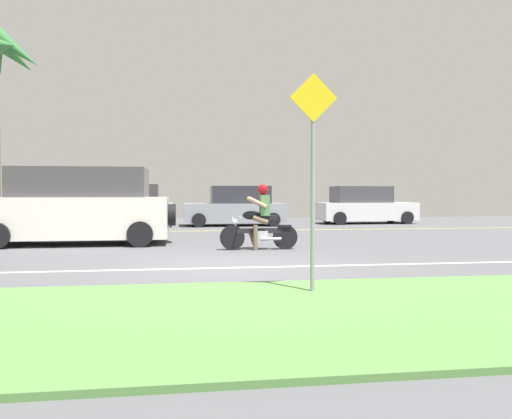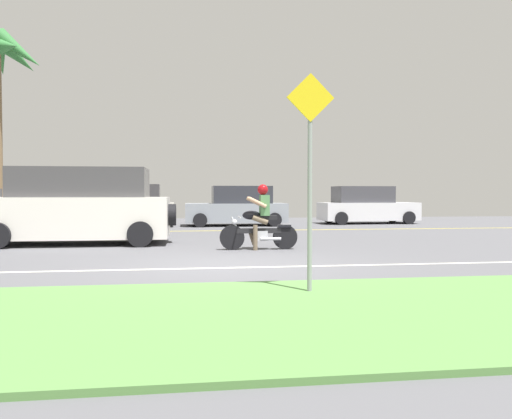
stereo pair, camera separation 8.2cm
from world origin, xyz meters
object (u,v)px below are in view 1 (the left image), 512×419
Objects in this scene: suv_nearby at (79,207)px; street_sign at (313,162)px; motorcyclist at (260,222)px; parked_car_2 at (236,207)px; parked_car_1 at (127,207)px; parked_car_3 at (365,206)px.

street_sign reaches higher than suv_nearby.
motorcyclist is 4.88m from suv_nearby.
motorcyclist is 0.44× the size of parked_car_2.
parked_car_1 reaches higher than parked_car_2.
parked_car_3 reaches higher than motorcyclist.
suv_nearby reaches higher than parked_car_1.
street_sign is (-6.37, -15.17, 0.96)m from parked_car_3.
parked_car_2 is at bearing 55.78° from suv_nearby.
parked_car_2 reaches higher than motorcyclist.
parked_car_2 is 1.45× the size of street_sign.
parked_car_2 is at bearing 1.46° from parked_car_1.
parked_car_3 is (6.24, 9.76, 0.11)m from motorcyclist.
motorcyclist is at bearing 88.60° from street_sign.
street_sign is at bearing -92.08° from parked_car_2.
parked_car_1 is at bearing -175.66° from parked_car_3.
parked_car_2 is (4.87, 7.15, -0.20)m from suv_nearby.
street_sign is (-0.53, -14.51, 0.96)m from parked_car_2.
suv_nearby is at bearing -93.72° from parked_car_1.
suv_nearby is 1.29× the size of parked_car_1.
parked_car_3 is 1.52× the size of street_sign.
parked_car_1 is at bearing 105.09° from street_sign.
parked_car_1 is at bearing 114.09° from motorcyclist.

